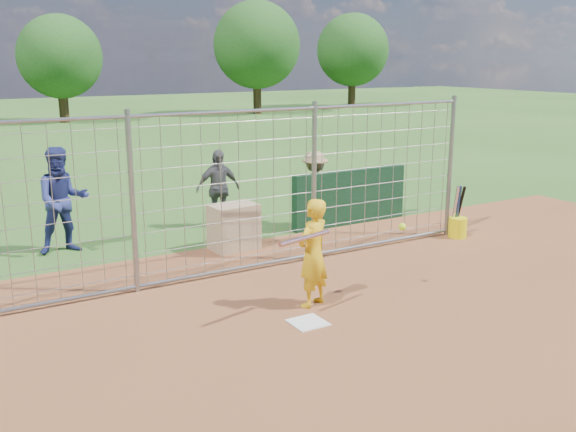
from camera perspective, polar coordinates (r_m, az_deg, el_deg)
ground at (r=8.38m, az=1.04°, el=-9.05°), size 100.00×100.00×0.00m
infield_dirt at (r=6.31m, az=16.23°, el=-17.86°), size 18.00×18.00×0.00m
home_plate at (r=8.22m, az=1.78°, el=-9.46°), size 0.43×0.43×0.02m
dugout_wall at (r=12.89m, az=5.52°, el=1.68°), size 2.60×0.20×1.10m
batter at (r=8.54m, az=2.23°, el=-3.32°), size 0.63×0.52×1.48m
bystander_a at (r=11.52m, az=-19.40°, el=1.31°), size 0.91×0.73×1.82m
bystander_b at (r=12.61m, az=-6.23°, el=2.42°), size 0.92×0.41×1.54m
bystander_c at (r=12.77m, az=2.40°, el=2.48°), size 1.00×0.63×1.48m
equipment_bin at (r=11.20m, az=-4.84°, el=-0.97°), size 0.83×0.60×0.80m
equipment_in_play at (r=8.23m, az=3.79°, el=-1.69°), size 2.14×0.28×0.19m
bucket_with_bats at (r=12.34m, az=14.84°, el=-0.74°), size 0.34×0.34×0.98m
backstop_fence at (r=9.68m, az=-5.15°, el=1.88°), size 9.08×0.08×2.60m
tree_line at (r=35.43m, az=-19.53°, el=13.88°), size 44.66×6.72×6.48m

